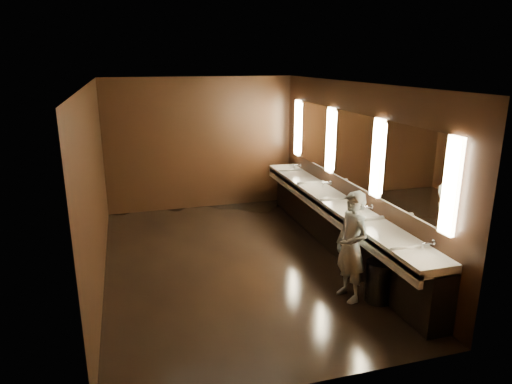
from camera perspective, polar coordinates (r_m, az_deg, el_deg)
floor at (r=7.43m, az=-2.70°, el=-8.73°), size 6.00×6.00×0.00m
ceiling at (r=6.75m, az=-3.02°, el=13.38°), size 4.00×6.00×0.02m
wall_back at (r=9.84m, az=-6.93°, el=5.97°), size 4.00×0.02×2.80m
wall_front at (r=4.25m, az=6.67°, el=-7.98°), size 4.00×0.02×2.80m
wall_left at (r=6.80m, az=-19.47°, el=0.51°), size 0.02×6.00×2.80m
wall_right at (r=7.65m, az=11.90°, el=2.79°), size 0.02×6.00×2.80m
sink_counter at (r=7.82m, az=10.17°, el=-3.76°), size 0.55×5.40×1.01m
mirror_band at (r=7.57m, az=11.92°, el=5.36°), size 0.06×5.03×1.15m
person at (r=6.20m, az=11.86°, el=-6.68°), size 0.44×0.60×1.51m
trash_bin at (r=6.42m, az=15.10°, el=-10.72°), size 0.47×0.47×0.57m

